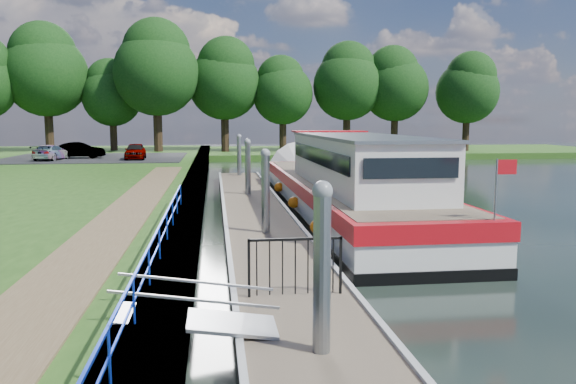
{
  "coord_description": "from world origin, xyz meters",
  "views": [
    {
      "loc": [
        -1.52,
        -8.31,
        3.81
      ],
      "look_at": [
        0.91,
        10.23,
        1.4
      ],
      "focal_mm": 35.0,
      "sensor_mm": 36.0,
      "label": 1
    }
  ],
  "objects": [
    {
      "name": "ground",
      "position": [
        0.0,
        0.0,
        0.0
      ],
      "size": [
        160.0,
        160.0,
        0.0
      ],
      "primitive_type": "plane",
      "color": "black",
      "rests_on": "ground"
    },
    {
      "name": "bank_edge",
      "position": [
        -2.55,
        15.0,
        0.39
      ],
      "size": [
        1.1,
        90.0,
        0.78
      ],
      "primitive_type": "cube",
      "color": "#473D2D",
      "rests_on": "ground"
    },
    {
      "name": "far_bank",
      "position": [
        12.0,
        52.0,
        0.3
      ],
      "size": [
        60.0,
        18.0,
        0.6
      ],
      "primitive_type": "cube",
      "color": "#234915",
      "rests_on": "ground"
    },
    {
      "name": "footpath",
      "position": [
        -4.4,
        8.0,
        0.8
      ],
      "size": [
        1.6,
        40.0,
        0.05
      ],
      "primitive_type": "cube",
      "color": "brown",
      "rests_on": "riverbank"
    },
    {
      "name": "carpark",
      "position": [
        -11.0,
        38.0,
        0.81
      ],
      "size": [
        14.0,
        12.0,
        0.06
      ],
      "primitive_type": "cube",
      "color": "black",
      "rests_on": "riverbank"
    },
    {
      "name": "blue_fence",
      "position": [
        -2.75,
        3.0,
        1.31
      ],
      "size": [
        0.04,
        18.04,
        0.72
      ],
      "color": "#0C2DBF",
      "rests_on": "riverbank"
    },
    {
      "name": "pontoon",
      "position": [
        0.0,
        13.0,
        0.18
      ],
      "size": [
        2.5,
        30.0,
        0.56
      ],
      "color": "brown",
      "rests_on": "ground"
    },
    {
      "name": "mooring_piles",
      "position": [
        0.0,
        13.0,
        1.28
      ],
      "size": [
        0.3,
        27.3,
        3.55
      ],
      "color": "gray",
      "rests_on": "ground"
    },
    {
      "name": "gangway",
      "position": [
        -1.85,
        0.5,
        0.63
      ],
      "size": [
        2.58,
        1.0,
        0.92
      ],
      "color": "#A5A8AD",
      "rests_on": "ground"
    },
    {
      "name": "gate_panel",
      "position": [
        -0.0,
        2.2,
        1.15
      ],
      "size": [
        1.85,
        0.05,
        1.15
      ],
      "color": "black",
      "rests_on": "ground"
    },
    {
      "name": "barge",
      "position": [
        3.6,
        14.27,
        1.09
      ],
      "size": [
        4.36,
        21.15,
        4.78
      ],
      "color": "black",
      "rests_on": "ground"
    },
    {
      "name": "horizon_trees",
      "position": [
        -1.61,
        48.68,
        7.95
      ],
      "size": [
        54.38,
        10.03,
        12.87
      ],
      "color": "#332316",
      "rests_on": "ground"
    },
    {
      "name": "car_a",
      "position": [
        -7.49,
        35.6,
        1.46
      ],
      "size": [
        1.69,
        3.73,
        1.24
      ],
      "primitive_type": "imported",
      "rotation": [
        0.0,
        0.0,
        0.06
      ],
      "color": "#999999",
      "rests_on": "carpark"
    },
    {
      "name": "car_b",
      "position": [
        -11.99,
        37.26,
        1.46
      ],
      "size": [
        3.8,
        1.41,
        1.24
      ],
      "primitive_type": "imported",
      "rotation": [
        0.0,
        0.0,
        1.59
      ],
      "color": "#999999",
      "rests_on": "carpark"
    },
    {
      "name": "car_c",
      "position": [
        -13.64,
        35.63,
        1.4
      ],
      "size": [
        2.19,
        4.1,
        1.13
      ],
      "primitive_type": "imported",
      "rotation": [
        0.0,
        0.0,
        2.98
      ],
      "color": "#999999",
      "rests_on": "carpark"
    }
  ]
}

